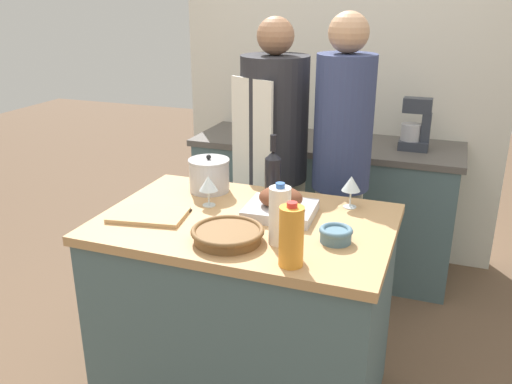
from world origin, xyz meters
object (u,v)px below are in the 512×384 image
at_px(milk_jug, 280,215).
at_px(person_cook_guest, 341,162).
at_px(wine_glass_left, 208,184).
at_px(condiment_bottle_short, 322,125).
at_px(mixing_bowl, 336,234).
at_px(stand_mixer, 416,128).
at_px(wine_bottle_green, 273,172).
at_px(condiment_bottle_tall, 332,138).
at_px(person_cook_aproned, 274,158).
at_px(wine_glass_right, 351,184).
at_px(wicker_basket, 228,234).
at_px(roasting_pan, 281,205).
at_px(cutting_board, 149,215).
at_px(juice_jug, 291,236).
at_px(knife_chef, 166,208).
at_px(stock_pot, 209,175).

relative_size(milk_jug, person_cook_guest, 0.14).
xyz_separation_m(wine_glass_left, condiment_bottle_short, (0.17, 1.40, -0.03)).
distance_m(mixing_bowl, stand_mixer, 1.55).
bearing_deg(stand_mixer, wine_bottle_green, -115.10).
distance_m(wine_bottle_green, condiment_bottle_tall, 1.03).
bearing_deg(person_cook_aproned, wine_glass_right, -20.93).
distance_m(wicker_basket, condiment_bottle_short, 1.71).
distance_m(roasting_pan, cutting_board, 0.56).
bearing_deg(wine_glass_right, condiment_bottle_short, 109.48).
bearing_deg(condiment_bottle_short, roasting_pan, -83.28).
bearing_deg(juice_jug, roasting_pan, 112.50).
bearing_deg(knife_chef, condiment_bottle_tall, 71.88).
distance_m(stock_pot, stand_mixer, 1.46).
distance_m(stock_pot, wine_bottle_green, 0.31).
relative_size(mixing_bowl, juice_jug, 0.55).
xyz_separation_m(roasting_pan, wine_bottle_green, (-0.11, 0.21, 0.07)).
bearing_deg(stand_mixer, milk_jug, -102.31).
xyz_separation_m(roasting_pan, wicker_basket, (-0.11, -0.31, -0.02)).
bearing_deg(knife_chef, wine_glass_left, 32.65).
height_order(wine_bottle_green, wine_glass_left, wine_bottle_green).
xyz_separation_m(knife_chef, person_cook_guest, (0.61, 0.79, 0.05)).
distance_m(roasting_pan, stand_mixer, 1.44).
bearing_deg(cutting_board, knife_chef, 77.18).
bearing_deg(wicker_basket, person_cook_aproned, 99.06).
bearing_deg(roasting_pan, person_cook_aproned, 110.73).
xyz_separation_m(stock_pot, condiment_bottle_short, (0.25, 1.23, -0.01)).
bearing_deg(condiment_bottle_short, condiment_bottle_tall, -55.96).
distance_m(condiment_bottle_tall, person_cook_guest, 0.59).
relative_size(cutting_board, mixing_bowl, 2.62).
bearing_deg(wine_glass_left, person_cook_aproned, 85.66).
distance_m(roasting_pan, stock_pot, 0.45).
height_order(roasting_pan, mixing_bowl, roasting_pan).
bearing_deg(mixing_bowl, condiment_bottle_short, 105.72).
bearing_deg(roasting_pan, juice_jug, -67.50).
xyz_separation_m(knife_chef, stand_mixer, (0.93, 1.47, 0.10)).
bearing_deg(cutting_board, roasting_pan, 22.14).
xyz_separation_m(juice_jug, person_cook_guest, (-0.05, 1.09, -0.06)).
xyz_separation_m(condiment_bottle_tall, person_cook_guest, (0.17, -0.56, 0.02)).
relative_size(person_cook_aproned, person_cook_guest, 0.98).
bearing_deg(mixing_bowl, condiment_bottle_tall, 103.31).
relative_size(wicker_basket, mixing_bowl, 2.18).
bearing_deg(mixing_bowl, juice_jug, -114.22).
xyz_separation_m(milk_jug, wine_glass_right, (0.18, 0.46, -0.01)).
relative_size(stand_mixer, condiment_bottle_tall, 2.34).
xyz_separation_m(roasting_pan, stock_pot, (-0.41, 0.17, 0.03)).
xyz_separation_m(wicker_basket, person_cook_guest, (0.23, 0.99, 0.03)).
bearing_deg(stand_mixer, condiment_bottle_tall, -165.35).
height_order(cutting_board, person_cook_guest, person_cook_guest).
relative_size(milk_jug, wine_glass_left, 1.75).
xyz_separation_m(juice_jug, wine_glass_left, (-0.51, 0.41, -0.01)).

